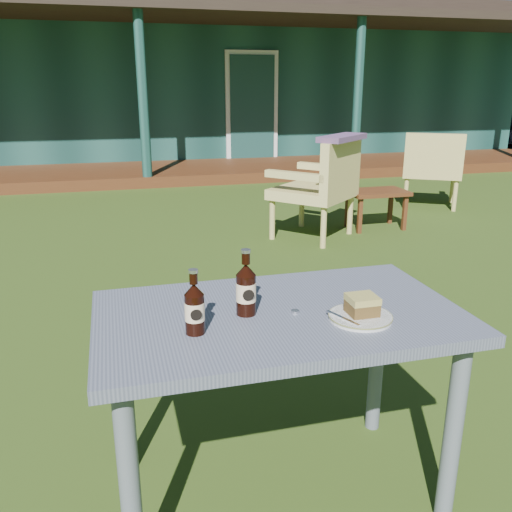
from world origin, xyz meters
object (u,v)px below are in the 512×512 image
object	(u,v)px
cake_slice	(362,305)
cola_bottle_far	(195,308)
armchair_right	(432,166)
cafe_table	(279,339)
side_table	(377,196)
armchair_left	(322,184)
plate	(360,317)
cola_bottle_near	(246,289)

from	to	relation	value
cake_slice	cola_bottle_far	distance (m)	0.53
cola_bottle_far	armchair_right	distance (m)	5.55
cafe_table	cake_slice	distance (m)	0.30
armchair_right	side_table	size ratio (longest dim) A/B	1.49
armchair_right	armchair_left	bearing A→B (deg)	-151.65
plate	armchair_right	size ratio (longest dim) A/B	0.23
cake_slice	armchair_left	bearing A→B (deg)	70.39
plate	side_table	size ratio (longest dim) A/B	0.34
cafe_table	cola_bottle_near	distance (m)	0.22
cola_bottle_near	armchair_left	size ratio (longest dim) A/B	0.23
cafe_table	armchair_left	distance (m)	3.51
armchair_left	side_table	xyz separation A→B (m)	(0.69, 0.20, -0.19)
cafe_table	cola_bottle_far	world-z (taller)	cola_bottle_far
cola_bottle_far	side_table	size ratio (longest dim) A/B	0.34
cola_bottle_near	side_table	distance (m)	4.09
cake_slice	cola_bottle_near	world-z (taller)	cola_bottle_near
plate	armchair_left	size ratio (longest dim) A/B	0.21
cola_bottle_near	armchair_left	world-z (taller)	armchair_left
cola_bottle_near	side_table	world-z (taller)	cola_bottle_near
cafe_table	armchair_left	size ratio (longest dim) A/B	1.25
cafe_table	cake_slice	bearing A→B (deg)	-26.06
cake_slice	plate	bearing A→B (deg)	-131.62
cola_bottle_near	side_table	size ratio (longest dim) A/B	0.37
cafe_table	armchair_right	xyz separation A→B (m)	(3.23, 4.19, -0.11)
side_table	cola_bottle_near	bearing A→B (deg)	-123.22
cafe_table	cola_bottle_near	xyz separation A→B (m)	(-0.11, 0.01, 0.19)
armchair_left	armchair_right	distance (m)	2.06
armchair_left	cafe_table	bearing A→B (deg)	-113.93
cafe_table	armchair_right	bearing A→B (deg)	52.31
cafe_table	side_table	bearing A→B (deg)	58.17
plate	cola_bottle_far	size ratio (longest dim) A/B	1.01
cafe_table	armchair_right	size ratio (longest dim) A/B	1.34
cake_slice	armchair_right	world-z (taller)	armchair_right
cola_bottle_far	side_table	xyz separation A→B (m)	(2.41, 3.50, -0.46)
cake_slice	armchair_right	size ratio (longest dim) A/B	0.10
cola_bottle_far	armchair_left	xyz separation A→B (m)	(1.72, 3.30, -0.27)
armchair_right	side_table	bearing A→B (deg)	-145.19
cafe_table	cake_slice	size ratio (longest dim) A/B	13.04
armchair_right	side_table	world-z (taller)	armchair_right
cafe_table	plate	xyz separation A→B (m)	(0.23, -0.13, 0.11)
cake_slice	cola_bottle_far	bearing A→B (deg)	177.08
cafe_table	side_table	distance (m)	4.02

